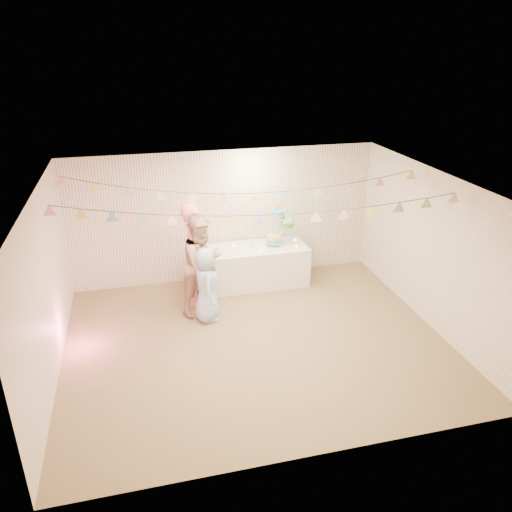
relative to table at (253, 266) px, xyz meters
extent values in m
plane|color=brown|center=(-0.45, -2.03, -0.39)|extent=(6.00, 6.00, 0.00)
plane|color=white|center=(-0.45, -2.03, 2.21)|extent=(6.00, 6.00, 0.00)
plane|color=white|center=(-0.45, 0.47, 0.91)|extent=(6.00, 6.00, 0.00)
plane|color=white|center=(-0.45, -4.53, 0.91)|extent=(6.00, 6.00, 0.00)
plane|color=white|center=(-3.45, -2.03, 0.91)|extent=(5.00, 5.00, 0.00)
plane|color=white|center=(2.55, -2.03, 0.91)|extent=(5.00, 5.00, 0.00)
cube|color=white|center=(0.00, 0.00, 0.00)|extent=(2.09, 0.84, 0.79)
cylinder|color=white|center=(-0.58, -0.05, 0.37)|extent=(0.35, 0.35, 0.02)
imported|color=#F58180|center=(-1.18, -0.52, 0.58)|extent=(0.64, 0.81, 1.94)
imported|color=tan|center=(-1.10, -0.80, 0.51)|extent=(1.11, 1.08, 1.80)
imported|color=#9DBBDF|center=(-1.09, -1.13, 0.27)|extent=(0.46, 0.67, 1.33)
cylinder|color=#FFD88C|center=(-0.80, -0.15, 0.41)|extent=(0.04, 0.04, 0.03)
cylinder|color=#FFD88C|center=(-0.35, 0.18, 0.41)|extent=(0.04, 0.04, 0.03)
cylinder|color=#FFD88C|center=(0.10, -0.22, 0.41)|extent=(0.04, 0.04, 0.03)
cylinder|color=#FFD88C|center=(0.35, 0.22, 0.41)|extent=(0.04, 0.04, 0.03)
cylinder|color=#FFD88C|center=(0.82, -0.18, 0.41)|extent=(0.04, 0.04, 0.03)
cylinder|color=#FFD88C|center=(0.90, 0.15, 0.41)|extent=(0.04, 0.04, 0.03)
camera|label=1|loc=(-2.10, -8.66, 4.11)|focal=35.00mm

